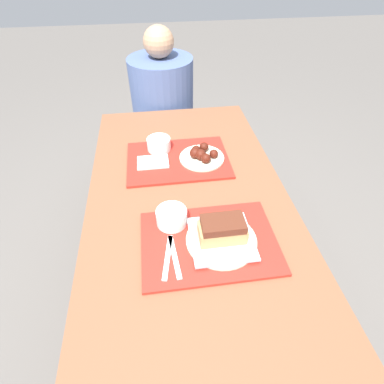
{
  "coord_description": "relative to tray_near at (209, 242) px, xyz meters",
  "views": [
    {
      "loc": [
        -0.1,
        -0.84,
        1.54
      ],
      "look_at": [
        0.01,
        -0.01,
        0.77
      ],
      "focal_mm": 28.0,
      "sensor_mm": 36.0,
      "label": 1
    }
  ],
  "objects": [
    {
      "name": "ground_plane",
      "position": [
        -0.04,
        0.23,
        -0.74
      ],
      "size": [
        12.0,
        12.0,
        0.0
      ],
      "primitive_type": "plane",
      "color": "#605B56"
    },
    {
      "name": "picnic_table",
      "position": [
        -0.04,
        0.23,
        -0.11
      ],
      "size": [
        0.79,
        1.49,
        0.73
      ],
      "color": "brown",
      "rests_on": "ground_plane"
    },
    {
      "name": "picnic_bench_far",
      "position": [
        -0.04,
        1.19,
        -0.36
      ],
      "size": [
        0.75,
        0.28,
        0.45
      ],
      "color": "brown",
      "rests_on": "ground_plane"
    },
    {
      "name": "tray_near",
      "position": [
        0.0,
        0.0,
        0.0
      ],
      "size": [
        0.45,
        0.32,
        0.01
      ],
      "color": "red",
      "rests_on": "picnic_table"
    },
    {
      "name": "tray_far",
      "position": [
        -0.06,
        0.48,
        0.0
      ],
      "size": [
        0.45,
        0.32,
        0.01
      ],
      "color": "red",
      "rests_on": "picnic_table"
    },
    {
      "name": "bowl_coleslaw_near",
      "position": [
        -0.12,
        0.1,
        0.04
      ],
      "size": [
        0.11,
        0.11,
        0.06
      ],
      "color": "white",
      "rests_on": "tray_near"
    },
    {
      "name": "brisket_sandwich_plate",
      "position": [
        0.04,
        -0.0,
        0.04
      ],
      "size": [
        0.24,
        0.24,
        0.1
      ],
      "color": "beige",
      "rests_on": "tray_near"
    },
    {
      "name": "plastic_fork_near",
      "position": [
        -0.14,
        -0.05,
        0.01
      ],
      "size": [
        0.05,
        0.17,
        0.0
      ],
      "color": "white",
      "rests_on": "tray_near"
    },
    {
      "name": "plastic_knife_near",
      "position": [
        -0.12,
        -0.05,
        0.01
      ],
      "size": [
        0.03,
        0.17,
        0.0
      ],
      "color": "white",
      "rests_on": "tray_near"
    },
    {
      "name": "condiment_packet",
      "position": [
        0.01,
        0.07,
        0.01
      ],
      "size": [
        0.04,
        0.03,
        0.01
      ],
      "color": "#A59E93",
      "rests_on": "tray_near"
    },
    {
      "name": "bowl_coleslaw_far",
      "position": [
        -0.13,
        0.57,
        0.04
      ],
      "size": [
        0.11,
        0.11,
        0.06
      ],
      "color": "white",
      "rests_on": "tray_far"
    },
    {
      "name": "wings_plate_far",
      "position": [
        0.05,
        0.46,
        0.03
      ],
      "size": [
        0.2,
        0.2,
        0.06
      ],
      "color": "beige",
      "rests_on": "tray_far"
    },
    {
      "name": "napkin_far",
      "position": [
        -0.17,
        0.46,
        0.01
      ],
      "size": [
        0.14,
        0.1,
        0.01
      ],
      "color": "white",
      "rests_on": "tray_far"
    },
    {
      "name": "person_seated_across",
      "position": [
        -0.08,
        1.19,
        -0.02
      ],
      "size": [
        0.39,
        0.39,
        0.67
      ],
      "color": "#4C6093",
      "rests_on": "picnic_bench_far"
    }
  ]
}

